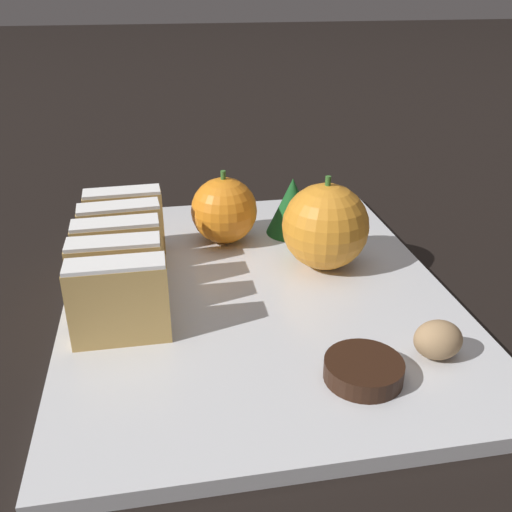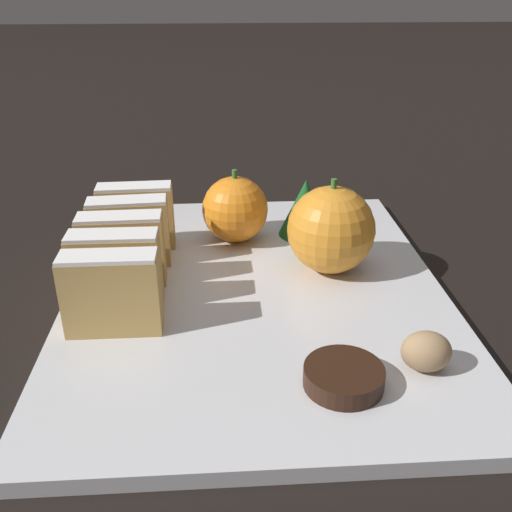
{
  "view_description": "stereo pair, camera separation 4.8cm",
  "coord_description": "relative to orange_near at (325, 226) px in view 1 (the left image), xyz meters",
  "views": [
    {
      "loc": [
        -0.08,
        -0.42,
        0.26
      ],
      "look_at": [
        0.0,
        0.0,
        0.04
      ],
      "focal_mm": 40.0,
      "sensor_mm": 36.0,
      "label": 1
    },
    {
      "loc": [
        -0.03,
        -0.43,
        0.26
      ],
      "look_at": [
        0.0,
        0.0,
        0.04
      ],
      "focal_mm": 40.0,
      "sensor_mm": 36.0,
      "label": 2
    }
  ],
  "objects": [
    {
      "name": "evergreen_sprig",
      "position": [
        -0.01,
        0.08,
        -0.01
      ],
      "size": [
        0.05,
        0.05,
        0.06
      ],
      "color": "#195623",
      "rests_on": "serving_platter"
    },
    {
      "name": "stollen_slice_fifth",
      "position": [
        -0.18,
        0.06,
        -0.01
      ],
      "size": [
        0.07,
        0.03,
        0.06
      ],
      "color": "tan",
      "rests_on": "serving_platter"
    },
    {
      "name": "serving_platter",
      "position": [
        -0.07,
        -0.03,
        -0.05
      ],
      "size": [
        0.32,
        0.41,
        0.01
      ],
      "color": "silver",
      "rests_on": "ground_plane"
    },
    {
      "name": "stollen_slice_front",
      "position": [
        -0.18,
        -0.09,
        -0.01
      ],
      "size": [
        0.07,
        0.02,
        0.06
      ],
      "color": "tan",
      "rests_on": "serving_platter"
    },
    {
      "name": "orange_near",
      "position": [
        0.0,
        0.0,
        0.0
      ],
      "size": [
        0.08,
        0.08,
        0.09
      ],
      "color": "orange",
      "rests_on": "serving_platter"
    },
    {
      "name": "orange_far",
      "position": [
        -0.08,
        0.07,
        -0.01
      ],
      "size": [
        0.07,
        0.07,
        0.07
      ],
      "color": "orange",
      "rests_on": "serving_platter"
    },
    {
      "name": "stollen_slice_second",
      "position": [
        -0.18,
        -0.05,
        -0.01
      ],
      "size": [
        0.07,
        0.02,
        0.06
      ],
      "color": "tan",
      "rests_on": "serving_platter"
    },
    {
      "name": "stollen_slice_fourth",
      "position": [
        -0.18,
        0.02,
        -0.01
      ],
      "size": [
        0.07,
        0.03,
        0.06
      ],
      "color": "tan",
      "rests_on": "serving_platter"
    },
    {
      "name": "chocolate_cookie",
      "position": [
        -0.02,
        -0.16,
        -0.03
      ],
      "size": [
        0.05,
        0.05,
        0.01
      ],
      "color": "black",
      "rests_on": "serving_platter"
    },
    {
      "name": "walnut",
      "position": [
        0.04,
        -0.15,
        -0.03
      ],
      "size": [
        0.03,
        0.03,
        0.03
      ],
      "color": "tan",
      "rests_on": "serving_platter"
    },
    {
      "name": "ground_plane",
      "position": [
        -0.07,
        -0.03,
        -0.05
      ],
      "size": [
        6.0,
        6.0,
        0.0
      ],
      "primitive_type": "plane",
      "color": "black"
    },
    {
      "name": "stollen_slice_third",
      "position": [
        -0.18,
        -0.01,
        -0.01
      ],
      "size": [
        0.07,
        0.03,
        0.06
      ],
      "color": "tan",
      "rests_on": "serving_platter"
    }
  ]
}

